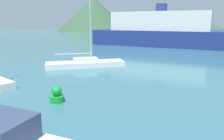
% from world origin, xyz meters
% --- Properties ---
extents(sailboat_inner, '(8.47, 5.89, 11.12)m').
position_xyz_m(sailboat_inner, '(-5.06, 20.15, 0.43)').
color(sailboat_inner, white).
rests_on(sailboat_inner, ground_plane).
extents(ferry_distant, '(28.85, 14.25, 8.48)m').
position_xyz_m(ferry_distant, '(1.88, 45.29, 3.02)').
color(ferry_distant, navy).
rests_on(ferry_distant, ground_plane).
extents(buoy_marker, '(0.88, 0.88, 1.01)m').
position_xyz_m(buoy_marker, '(-2.79, 9.51, 0.42)').
color(buoy_marker, green).
rests_on(buoy_marker, ground_plane).
extents(hill_west, '(38.89, 38.89, 17.54)m').
position_xyz_m(hill_west, '(-35.76, 111.25, 8.77)').
color(hill_west, '#38563D').
rests_on(hill_west, ground_plane).
extents(hill_central, '(41.81, 41.81, 10.95)m').
position_xyz_m(hill_central, '(8.00, 98.31, 5.48)').
color(hill_central, '#38563D').
rests_on(hill_central, ground_plane).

